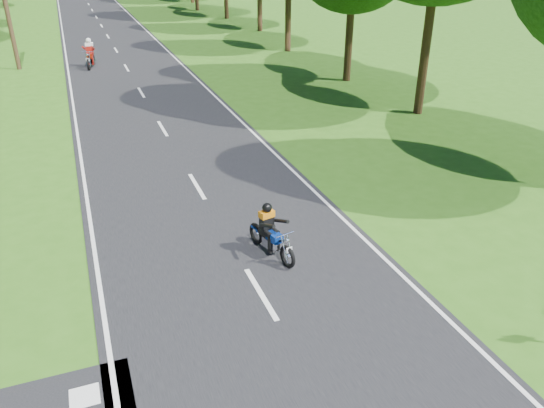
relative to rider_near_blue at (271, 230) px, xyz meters
name	(u,v)px	position (x,y,z in m)	size (l,w,h in m)	color
ground	(296,354)	(-0.79, -3.43, -0.69)	(160.00, 160.00, 0.00)	#2C5A14
main_road	(96,17)	(-0.79, 46.57, -0.68)	(7.00, 140.00, 0.02)	black
road_markings	(96,20)	(-0.92, 44.69, -0.67)	(7.40, 140.00, 0.01)	silver
rider_near_blue	(271,230)	(0.00, 0.00, 0.00)	(0.54, 1.61, 1.34)	navy
rider_far_red	(90,53)	(-2.73, 23.59, 0.16)	(0.67, 2.00, 1.67)	#A0220C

